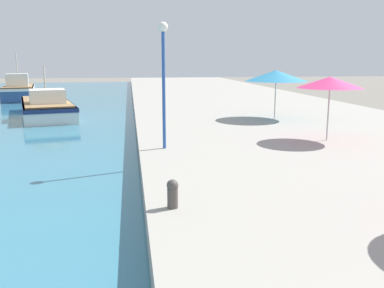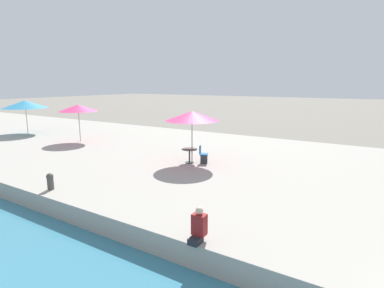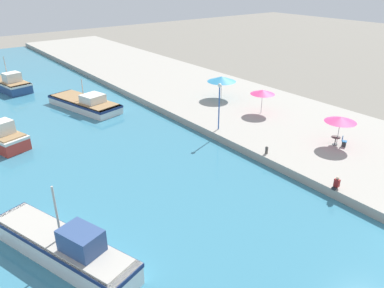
% 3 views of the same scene
% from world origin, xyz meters
% --- Properties ---
extents(quay_promenade, '(16.00, 90.00, 0.75)m').
position_xyz_m(quay_promenade, '(8.00, 37.00, 0.37)').
color(quay_promenade, '#A39E93').
rests_on(quay_promenade, ground_plane).
extents(fishing_boat_far, '(5.53, 10.44, 3.50)m').
position_xyz_m(fishing_boat_far, '(-6.10, 35.78, 0.74)').
color(fishing_boat_far, silver).
rests_on(fishing_boat_far, water_basin).
extents(fishing_boat_distant, '(4.27, 8.06, 4.56)m').
position_xyz_m(fishing_boat_distant, '(-11.14, 49.13, 0.94)').
color(fishing_boat_distant, navy).
rests_on(fishing_boat_distant, water_basin).
extents(cafe_umbrella_white, '(2.60, 2.60, 2.58)m').
position_xyz_m(cafe_umbrella_white, '(7.65, 20.85, 3.10)').
color(cafe_umbrella_white, '#B7B7B7').
rests_on(cafe_umbrella_white, quay_promenade).
extents(cafe_umbrella_striped, '(3.43, 3.43, 2.67)m').
position_xyz_m(cafe_umbrella_striped, '(7.69, 27.40, 3.11)').
color(cafe_umbrella_striped, '#B7B7B7').
rests_on(cafe_umbrella_striped, quay_promenade).
extents(mooring_bollard, '(0.26, 0.26, 0.65)m').
position_xyz_m(mooring_bollard, '(0.60, 13.70, 1.09)').
color(mooring_bollard, '#4C4742').
rests_on(mooring_bollard, quay_promenade).
extents(lamppost, '(0.36, 0.36, 4.56)m').
position_xyz_m(lamppost, '(0.95, 20.21, 3.84)').
color(lamppost, '#28519E').
rests_on(lamppost, quay_promenade).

